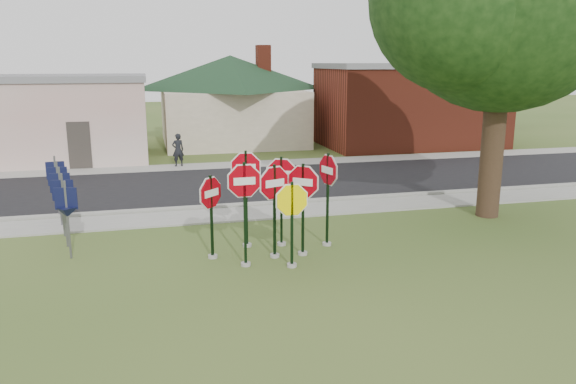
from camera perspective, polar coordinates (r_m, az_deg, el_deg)
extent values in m
plane|color=#3A5520|center=(13.12, -0.08, -8.53)|extent=(120.00, 120.00, 0.00)
cube|color=gray|center=(18.23, -4.27, -2.22)|extent=(60.00, 1.60, 0.06)
cube|color=black|center=(22.55, -6.23, 0.70)|extent=(60.00, 7.00, 0.04)
cube|color=gray|center=(26.74, -7.52, 2.64)|extent=(60.00, 1.60, 0.06)
cube|color=gray|center=(19.17, -4.78, -1.34)|extent=(60.00, 0.20, 0.14)
cylinder|color=gray|center=(14.32, -1.35, -6.47)|extent=(0.24, 0.24, 0.08)
cube|color=black|center=(13.98, -1.38, -2.00)|extent=(0.07, 0.07, 2.39)
cylinder|color=white|center=(13.81, -1.40, 0.92)|extent=(1.10, 0.43, 1.18)
cylinder|color=#94010D|center=(13.81, -1.40, 0.92)|extent=(1.02, 0.41, 1.09)
cube|color=white|center=(13.81, -1.40, 0.92)|extent=(0.51, 0.20, 0.19)
cylinder|color=gray|center=(13.67, 0.39, -7.44)|extent=(0.24, 0.24, 0.08)
cube|color=black|center=(13.35, 0.40, -3.37)|extent=(0.06, 0.05, 2.10)
cylinder|color=white|center=(13.19, 0.40, -0.83)|extent=(1.10, 0.05, 1.10)
cylinder|color=#FFE800|center=(13.19, 0.40, -0.83)|extent=(1.02, 0.05, 1.02)
cylinder|color=gray|center=(13.77, -4.31, -7.32)|extent=(0.24, 0.24, 0.08)
cube|color=black|center=(13.39, -4.40, -2.35)|extent=(0.06, 0.05, 2.56)
cylinder|color=white|center=(13.20, -4.46, 1.13)|extent=(1.12, 0.05, 1.12)
cylinder|color=#94010D|center=(13.20, -4.46, 1.13)|extent=(1.04, 0.05, 1.04)
cube|color=white|center=(13.20, -4.46, 1.13)|extent=(0.52, 0.03, 0.18)
cylinder|color=gray|center=(14.49, 1.50, -6.23)|extent=(0.24, 0.24, 0.08)
cube|color=black|center=(14.15, 1.53, -1.84)|extent=(0.08, 0.08, 2.38)
cylinder|color=white|center=(13.98, 1.55, 1.04)|extent=(0.91, 0.74, 1.16)
cylinder|color=#94010D|center=(13.98, 1.55, 1.04)|extent=(0.84, 0.69, 1.07)
cube|color=white|center=(13.98, 1.55, 1.04)|extent=(0.42, 0.34, 0.18)
cylinder|color=gray|center=(15.22, -0.66, -5.27)|extent=(0.24, 0.24, 0.08)
cube|color=black|center=(14.89, -0.67, -0.99)|extent=(0.07, 0.07, 2.42)
cylinder|color=white|center=(14.73, -0.68, 1.86)|extent=(1.07, 0.44, 1.15)
cylinder|color=#94010D|center=(14.73, -0.68, 1.86)|extent=(0.99, 0.42, 1.06)
cube|color=white|center=(14.73, -0.68, 1.86)|extent=(0.49, 0.21, 0.18)
cylinder|color=gray|center=(15.15, -4.17, -5.39)|extent=(0.24, 0.24, 0.08)
cube|color=black|center=(14.80, -4.25, -0.76)|extent=(0.07, 0.06, 2.60)
cylinder|color=white|center=(14.62, -4.31, 2.52)|extent=(1.09, 0.13, 1.10)
cylinder|color=#94010D|center=(14.62, -4.31, 2.52)|extent=(1.01, 0.13, 1.02)
cube|color=white|center=(14.62, -4.31, 2.52)|extent=(0.50, 0.07, 0.18)
cylinder|color=gray|center=(15.24, 3.97, -5.27)|extent=(0.24, 0.24, 0.08)
cube|color=black|center=(14.90, 4.04, -0.82)|extent=(0.06, 0.07, 2.52)
cylinder|color=white|center=(14.73, 4.09, 2.24)|extent=(0.31, 1.10, 1.13)
cylinder|color=#94010D|center=(14.73, 4.09, 2.24)|extent=(0.30, 1.02, 1.05)
cube|color=white|center=(14.73, 4.09, 2.24)|extent=(0.15, 0.51, 0.18)
cylinder|color=gray|center=(14.38, -7.65, -6.50)|extent=(0.24, 0.24, 0.08)
cube|color=black|center=(14.07, -7.78, -2.56)|extent=(0.08, 0.08, 2.13)
cylinder|color=white|center=(13.92, -7.86, -0.10)|extent=(0.81, 0.79, 1.12)
cylinder|color=#94010D|center=(13.92, -7.86, -0.10)|extent=(0.75, 0.74, 1.03)
cube|color=white|center=(13.92, -7.86, -0.10)|extent=(0.37, 0.37, 0.18)
cube|color=#59595E|center=(14.98, -21.46, -2.67)|extent=(0.05, 0.05, 2.00)
cube|color=black|center=(14.85, -21.64, -0.62)|extent=(0.55, 0.13, 0.55)
cone|color=black|center=(14.93, -21.53, -1.93)|extent=(0.65, 0.65, 0.25)
cube|color=#59595E|center=(15.97, -21.74, -1.75)|extent=(0.05, 0.05, 2.00)
cube|color=black|center=(15.85, -21.91, 0.17)|extent=(0.55, 0.09, 0.55)
cone|color=black|center=(15.92, -21.80, -1.06)|extent=(0.62, 0.62, 0.25)
cube|color=#59595E|center=(16.96, -21.99, -0.94)|extent=(0.05, 0.05, 2.00)
cube|color=black|center=(16.84, -22.15, 0.87)|extent=(0.55, 0.05, 0.55)
cone|color=black|center=(16.91, -22.05, -0.29)|extent=(0.58, 0.58, 0.25)
cube|color=#59595E|center=(17.95, -22.21, -0.22)|extent=(0.05, 0.05, 2.00)
cube|color=black|center=(17.84, -22.36, 1.50)|extent=(0.55, 0.05, 0.55)
cone|color=black|center=(17.91, -22.27, 0.40)|extent=(0.58, 0.58, 0.25)
cube|color=#59595E|center=(18.95, -22.41, 0.42)|extent=(0.05, 0.05, 2.00)
cube|color=black|center=(18.85, -22.56, 2.05)|extent=(0.55, 0.09, 0.55)
cone|color=black|center=(18.91, -22.46, 1.01)|extent=(0.62, 0.62, 0.25)
cube|color=beige|center=(30.58, -25.59, 6.51)|extent=(12.00, 6.00, 4.00)
cube|color=slate|center=(30.45, -25.98, 10.34)|extent=(12.20, 6.20, 0.30)
cube|color=#332D28|center=(27.29, -20.41, 4.42)|extent=(1.00, 0.10, 2.20)
cube|color=beige|center=(34.35, -5.77, 7.64)|extent=(8.00, 8.00, 3.20)
pyramid|color=#16321B|center=(34.20, -5.92, 13.65)|extent=(11.60, 11.60, 2.00)
cube|color=maroon|center=(34.54, -2.53, 13.37)|extent=(0.80, 0.80, 1.60)
cube|color=maroon|center=(33.92, 12.26, 8.44)|extent=(10.00, 6.00, 4.50)
cube|color=slate|center=(33.82, 12.46, 12.41)|extent=(10.20, 6.20, 0.30)
cube|color=white|center=(30.37, 11.34, 8.64)|extent=(2.00, 0.08, 0.90)
cylinder|color=black|center=(18.68, 20.16, 5.68)|extent=(0.70, 0.70, 5.36)
cylinder|color=black|center=(45.41, 19.53, 8.79)|extent=(0.50, 0.50, 4.00)
sphere|color=black|center=(45.33, 19.89, 13.32)|extent=(5.60, 5.60, 5.60)
imported|color=black|center=(26.69, -11.11, 4.22)|extent=(0.63, 0.48, 1.53)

